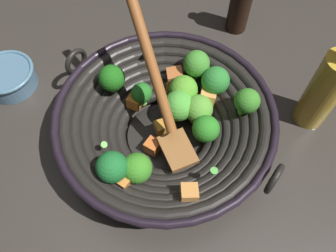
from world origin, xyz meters
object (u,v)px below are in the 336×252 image
(prep_bowl, at_px, (6,77))
(soy_sauce_bottle, at_px, (238,4))
(wok, at_px, (163,120))
(cooking_oil_bottle, at_px, (323,89))

(prep_bowl, bearing_deg, soy_sauce_bottle, 18.00)
(wok, height_order, cooking_oil_bottle, wok)
(wok, bearing_deg, soy_sauce_bottle, 60.04)
(wok, bearing_deg, cooking_oil_bottle, 8.06)
(prep_bowl, bearing_deg, cooking_oil_bottle, -8.53)
(soy_sauce_bottle, height_order, cooking_oil_bottle, cooking_oil_bottle)
(wok, distance_m, soy_sauce_bottle, 0.34)
(soy_sauce_bottle, xyz_separation_m, cooking_oil_bottle, (0.12, -0.25, 0.02))
(soy_sauce_bottle, bearing_deg, cooking_oil_bottle, -65.33)
(soy_sauce_bottle, height_order, prep_bowl, soy_sauce_bottle)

